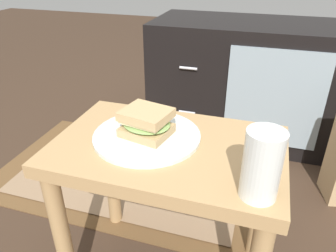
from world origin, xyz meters
TOP-DOWN VIEW (x-y plane):
  - side_table at (0.00, 0.00)m, footprint 0.56×0.36m
  - tv_cabinet at (0.14, 0.95)m, footprint 0.96×0.46m
  - area_rug at (-0.30, 0.42)m, footprint 1.16×0.68m
  - plate at (-0.06, 0.01)m, footprint 0.27×0.27m
  - sandwich_front at (-0.06, 0.01)m, footprint 0.14×0.13m
  - beer_glass at (0.22, -0.12)m, footprint 0.07×0.07m

SIDE VIEW (x-z plane):
  - area_rug at x=-0.30m, z-range 0.00..0.01m
  - tv_cabinet at x=0.14m, z-range 0.00..0.58m
  - side_table at x=0.00m, z-range 0.14..0.60m
  - plate at x=-0.06m, z-range 0.46..0.47m
  - sandwich_front at x=-0.06m, z-range 0.47..0.54m
  - beer_glass at x=0.22m, z-range 0.46..0.60m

